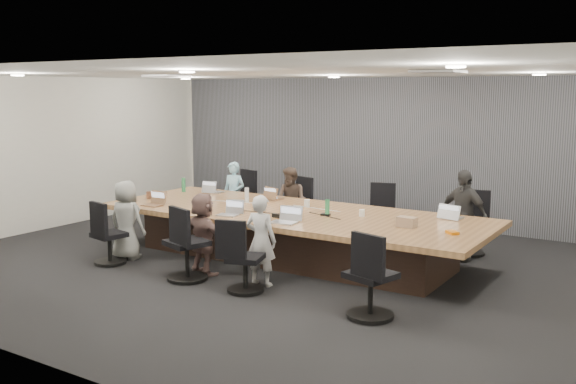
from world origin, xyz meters
The scene contains 38 objects.
floor centered at (0.00, 0.00, 0.00)m, with size 10.00×8.00×0.00m, color black.
ceiling centered at (0.00, 0.00, 2.80)m, with size 10.00×8.00×0.00m, color white.
wall_back centered at (0.00, 4.00, 1.40)m, with size 10.00×2.80×0.00m, color beige.
wall_front centered at (0.00, -4.00, 1.40)m, with size 10.00×2.80×0.00m, color beige.
wall_left centered at (-5.00, 0.00, 1.40)m, with size 8.00×2.80×0.00m, color beige.
curtain centered at (0.00, 3.92, 1.40)m, with size 9.80×0.04×2.80m, color #595B63.
conference_table centered at (0.00, 0.50, 0.40)m, with size 6.00×2.20×0.74m.
chair_0 centered at (-2.13, 2.20, 0.43)m, with size 0.57×0.57×0.85m, color black, non-canonical shape.
chair_1 centered at (-0.85, 2.20, 0.38)m, with size 0.52×0.52×0.77m, color black, non-canonical shape.
chair_2 centered at (0.58, 2.20, 0.39)m, with size 0.53×0.53×0.79m, color black, non-canonical shape.
chair_3 centered at (2.21, 2.20, 0.40)m, with size 0.55×0.55×0.81m, color black, non-canonical shape.
chair_4 centered at (-2.12, -1.20, 0.37)m, with size 0.49×0.49×0.73m, color black, non-canonical shape.
chair_5 centered at (-0.61, -1.20, 0.43)m, with size 0.58×0.58×0.87m, color black, non-canonical shape.
chair_6 centered at (0.37, -1.20, 0.37)m, with size 0.50×0.50×0.74m, color black, non-canonical shape.
chair_7 centered at (2.13, -1.20, 0.42)m, with size 0.56×0.56×0.83m, color black, non-canonical shape.
person_0 centered at (-2.13, 1.85, 0.62)m, with size 0.45×0.30×1.24m, color #94CDE3.
laptop_0 centered at (-2.13, 1.30, 0.75)m, with size 0.29×0.20×0.02m, color #B2B2B7.
person_1 centered at (-0.85, 1.85, 0.61)m, with size 0.59×0.46×1.22m, color #4A3B32.
laptop_1 centered at (-0.85, 1.30, 0.75)m, with size 0.30×0.20×0.02m, color #8C6647.
person_3 centered at (2.21, 1.85, 0.69)m, with size 0.81×0.34×1.39m, color #2F2F2F.
laptop_3 centered at (2.21, 1.30, 0.75)m, with size 0.33×0.22×0.02m, color #B2B2B7.
person_4 centered at (-2.12, -0.85, 0.61)m, with size 0.59×0.38×1.21m, color gray.
laptop_4 centered at (-2.12, -0.30, 0.75)m, with size 0.30×0.21×0.02m, color #8C6647.
person_5 centered at (-0.61, -0.85, 0.58)m, with size 1.07×0.34×1.16m, color brown.
laptop_5 centered at (-0.61, -0.30, 0.75)m, with size 0.29×0.20×0.02m, color #B2B2B7.
person_6 centered at (0.37, -0.85, 0.61)m, with size 0.44×0.29×1.21m, color #B7B7B7.
laptop_6 centered at (0.37, -0.30, 0.75)m, with size 0.34×0.24×0.02m, color #B2B2B7.
bottle_green_left centered at (-2.65, 1.05, 0.87)m, with size 0.07×0.07×0.25m, color #2D844D.
bottle_green_right centered at (0.62, 0.49, 0.86)m, with size 0.07×0.07×0.24m, color #2D844D.
bottle_clear centered at (-1.06, 0.81, 0.86)m, with size 0.07×0.07×0.23m, color silver.
cup_white_far centered at (-0.01, 0.96, 0.80)m, with size 0.09×0.09×0.11m, color white.
cup_white_near centered at (1.08, 0.71, 0.79)m, with size 0.08×0.08×0.10m, color white.
mug_brown centered at (-2.65, 0.18, 0.80)m, with size 0.10×0.10×0.12m, color brown.
mic_left centered at (-1.00, 0.32, 0.76)m, with size 0.16×0.11×0.03m, color black.
mic_right centered at (0.59, 0.49, 0.75)m, with size 0.13×0.09×0.03m, color black.
stapler centered at (0.08, -0.03, 0.77)m, with size 0.15×0.04×0.06m, color black.
canvas_bag centered at (1.91, 0.38, 0.81)m, with size 0.26×0.16×0.14m, color #96785E.
snack_packet centered at (2.56, 0.30, 0.76)m, with size 0.17×0.11×0.04m, color #D16705.
Camera 1 is at (5.09, -7.59, 2.56)m, focal length 40.00 mm.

